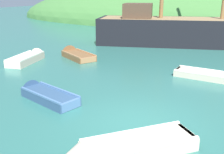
% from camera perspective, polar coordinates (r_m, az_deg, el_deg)
% --- Properties ---
extents(ground_plane, '(120.00, 120.00, 0.00)m').
position_cam_1_polar(ground_plane, '(8.57, 5.89, -10.00)').
color(ground_plane, '#2D6B60').
extents(shore_hill, '(53.31, 22.50, 10.33)m').
position_cam_1_polar(shore_hill, '(40.83, 12.99, 11.60)').
color(shore_hill, '#477F3D').
rests_on(shore_hill, ground).
extents(sailing_ship, '(16.34, 7.68, 13.40)m').
position_cam_1_polar(sailing_ship, '(22.07, 15.28, 8.79)').
color(sailing_ship, black).
rests_on(sailing_ship, ground).
extents(rowboat_center, '(3.30, 1.68, 0.90)m').
position_cam_1_polar(rowboat_center, '(10.85, -14.58, -3.77)').
color(rowboat_center, '#335175').
rests_on(rowboat_center, ground).
extents(rowboat_near_dock, '(3.20, 3.37, 0.91)m').
position_cam_1_polar(rowboat_near_dock, '(6.97, 1.84, -15.72)').
color(rowboat_near_dock, beige).
rests_on(rowboat_near_dock, ground).
extents(rowboat_portside, '(3.36, 2.50, 1.09)m').
position_cam_1_polar(rowboat_portside, '(17.34, -8.01, 4.60)').
color(rowboat_portside, brown).
rests_on(rowboat_portside, ground).
extents(rowboat_outer_right, '(1.76, 3.57, 0.96)m').
position_cam_1_polar(rowboat_outer_right, '(16.92, -17.11, 3.79)').
color(rowboat_outer_right, beige).
rests_on(rowboat_outer_right, ground).
extents(rowboat_far, '(3.15, 1.12, 0.91)m').
position_cam_1_polar(rowboat_far, '(13.57, 20.45, -0.07)').
color(rowboat_far, beige).
rests_on(rowboat_far, ground).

